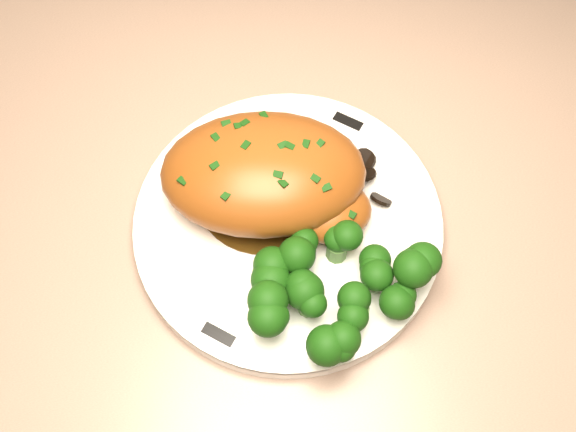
# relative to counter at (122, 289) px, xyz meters

# --- Properties ---
(counter) EXTENTS (1.92, 0.64, 0.95)m
(counter) POSITION_rel_counter_xyz_m (0.00, 0.00, 0.00)
(counter) COLOR brown
(counter) RESTS_ON ground
(plate) EXTENTS (0.36, 0.36, 0.02)m
(plate) POSITION_rel_counter_xyz_m (0.27, -0.05, 0.42)
(plate) COLOR white
(plate) RESTS_ON counter
(rim_accent_0) EXTENTS (0.03, 0.02, 0.00)m
(rim_accent_0) POSITION_rel_counter_xyz_m (0.32, 0.07, 0.43)
(rim_accent_0) COLOR black
(rim_accent_0) RESTS_ON plate
(rim_accent_1) EXTENTS (0.02, 0.03, 0.00)m
(rim_accent_1) POSITION_rel_counter_xyz_m (0.15, -0.01, 0.43)
(rim_accent_1) COLOR black
(rim_accent_1) RESTS_ON plate
(rim_accent_2) EXTENTS (0.03, 0.02, 0.00)m
(rim_accent_2) POSITION_rel_counter_xyz_m (0.23, -0.17, 0.43)
(rim_accent_2) COLOR black
(rim_accent_2) RESTS_ON plate
(rim_accent_3) EXTENTS (0.02, 0.03, 0.00)m
(rim_accent_3) POSITION_rel_counter_xyz_m (0.39, -0.10, 0.43)
(rim_accent_3) COLOR black
(rim_accent_3) RESTS_ON plate
(gravy_pool) EXTENTS (0.14, 0.14, 0.00)m
(gravy_pool) POSITION_rel_counter_xyz_m (0.24, -0.03, 0.43)
(gravy_pool) COLOR #3F280B
(gravy_pool) RESTS_ON plate
(chicken_breast) EXTENTS (0.22, 0.16, 0.08)m
(chicken_breast) POSITION_rel_counter_xyz_m (0.25, -0.03, 0.47)
(chicken_breast) COLOR #944B19
(chicken_breast) RESTS_ON plate
(mushroom_pile) EXTENTS (0.09, 0.06, 0.02)m
(mushroom_pile) POSITION_rel_counter_xyz_m (0.32, -0.01, 0.43)
(mushroom_pile) COLOR black
(mushroom_pile) RESTS_ON plate
(broccoli_florets) EXTENTS (0.16, 0.12, 0.05)m
(broccoli_florets) POSITION_rel_counter_xyz_m (0.32, -0.12, 0.46)
(broccoli_florets) COLOR #477330
(broccoli_florets) RESTS_ON plate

